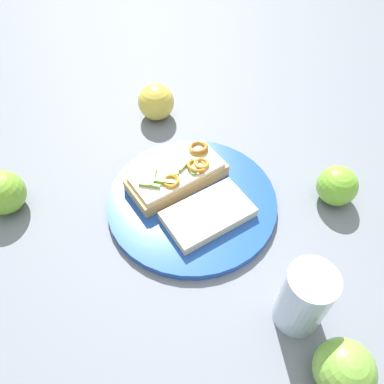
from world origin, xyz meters
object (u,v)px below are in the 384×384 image
at_px(bread_slice_side, 208,214).
at_px(drinking_glass, 304,299).
at_px(plate, 192,201).
at_px(apple_3, 156,102).
at_px(sandwich, 178,175).
at_px(apple_1, 344,370).
at_px(apple_0, 3,193).
at_px(apple_2, 337,186).

height_order(bread_slice_side, drinking_glass, drinking_glass).
distance_m(plate, apple_3, 0.26).
height_order(sandwich, drinking_glass, drinking_glass).
height_order(apple_1, apple_3, apple_1).
bearing_deg(apple_1, apple_0, 168.89).
xyz_separation_m(apple_1, apple_3, (-0.43, 0.44, -0.00)).
height_order(apple_0, apple_3, same).
distance_m(plate, apple_0, 0.33).
bearing_deg(apple_1, sandwich, 140.93).
relative_size(bread_slice_side, apple_2, 2.05).
height_order(bread_slice_side, apple_1, apple_1).
bearing_deg(drinking_glass, apple_0, 175.01).
bearing_deg(bread_slice_side, apple_3, 77.72).
bearing_deg(apple_1, bread_slice_side, 140.98).
distance_m(sandwich, apple_3, 0.21).
bearing_deg(drinking_glass, apple_2, 82.62).
bearing_deg(apple_3, apple_0, -117.31).
xyz_separation_m(plate, apple_1, (0.28, -0.22, 0.03)).
bearing_deg(drinking_glass, plate, 144.23).
distance_m(bread_slice_side, apple_0, 0.36).
distance_m(apple_1, apple_2, 0.32).
xyz_separation_m(plate, apple_2, (0.24, 0.09, 0.03)).
distance_m(apple_2, drinking_glass, 0.25).
relative_size(apple_1, drinking_glass, 0.66).
relative_size(sandwich, apple_3, 2.46).
xyz_separation_m(apple_1, drinking_glass, (-0.07, 0.07, 0.02)).
bearing_deg(plate, bread_slice_side, -37.77).
bearing_deg(bread_slice_side, drinking_glass, -85.56).
relative_size(apple_1, apple_3, 1.01).
distance_m(apple_0, apple_1, 0.60).
xyz_separation_m(sandwich, apple_0, (-0.28, -0.14, 0.01)).
bearing_deg(apple_2, plate, -159.17).
distance_m(plate, apple_2, 0.26).
relative_size(plate, bread_slice_side, 2.06).
bearing_deg(apple_2, drinking_glass, -97.38).
relative_size(apple_2, drinking_glass, 0.60).
bearing_deg(apple_2, apple_1, -84.00).
bearing_deg(sandwich, apple_0, 154.29).
xyz_separation_m(apple_3, drinking_glass, (0.36, -0.37, 0.02)).
height_order(apple_0, apple_2, apple_0).
bearing_deg(bread_slice_side, plate, 91.97).
xyz_separation_m(apple_1, apple_2, (-0.03, 0.32, -0.00)).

